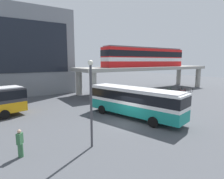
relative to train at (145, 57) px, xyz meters
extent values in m
plane|color=#47494F|center=(-15.71, -4.30, -6.85)|extent=(120.00, 120.00, 0.00)
cube|color=#9E9B93|center=(0.52, 0.00, -2.27)|extent=(30.17, 7.03, 0.60)
cylinder|color=#9E9B93|center=(-13.36, -2.71, -4.71)|extent=(1.10, 1.10, 4.28)
cylinder|color=#9E9B93|center=(14.41, -2.71, -4.71)|extent=(1.10, 1.10, 4.28)
cylinder|color=#9E9B93|center=(-13.36, 2.71, -4.71)|extent=(1.10, 1.10, 4.28)
cylinder|color=#9E9B93|center=(14.41, 2.71, -4.71)|extent=(1.10, 1.10, 4.28)
cube|color=red|center=(0.00, 0.00, -0.17)|extent=(19.18, 2.90, 3.60)
cube|color=silver|center=(0.00, 0.00, -0.53)|extent=(19.24, 2.96, 0.70)
cube|color=black|center=(0.00, 0.00, 0.55)|extent=(19.24, 2.96, 1.10)
cube|color=slate|center=(0.00, 0.00, 1.75)|extent=(18.41, 2.61, 0.24)
cube|color=teal|center=(-14.05, -13.34, -5.80)|extent=(5.23, 11.27, 1.10)
cube|color=white|center=(-14.05, -13.34, -4.50)|extent=(5.23, 11.27, 1.50)
cube|color=black|center=(-14.05, -13.34, -4.42)|extent=(5.28, 11.32, 0.96)
cube|color=silver|center=(-14.05, -13.34, -3.69)|extent=(4.97, 10.71, 0.12)
cylinder|color=black|center=(-16.16, -10.26, -6.35)|extent=(0.53, 1.04, 1.00)
cylinder|color=black|center=(-13.74, -9.62, -6.35)|extent=(0.53, 1.04, 1.00)
cylinder|color=black|center=(-14.47, -16.64, -6.35)|extent=(0.53, 1.04, 1.00)
cylinder|color=black|center=(-12.05, -16.00, -6.35)|extent=(0.53, 1.04, 1.00)
cylinder|color=black|center=(-25.69, -6.44, -6.35)|extent=(1.04, 0.51, 1.00)
torus|color=black|center=(3.00, -4.20, -6.51)|extent=(0.74, 0.16, 0.74)
torus|color=black|center=(1.96, -4.34, -6.51)|extent=(0.74, 0.16, 0.74)
cylinder|color=#1E7F33|center=(2.48, -4.27, -6.23)|extent=(1.05, 0.19, 0.05)
cylinder|color=#1E7F33|center=(1.96, -4.34, -6.21)|extent=(0.04, 0.04, 0.55)
cylinder|color=#1E7F33|center=(3.00, -4.20, -6.16)|extent=(0.04, 0.04, 0.65)
torus|color=black|center=(1.02, -6.72, -6.51)|extent=(0.74, 0.19, 0.74)
torus|color=black|center=(-0.01, -6.90, -6.51)|extent=(0.74, 0.19, 0.74)
cylinder|color=#996626|center=(0.50, -6.81, -6.23)|extent=(1.04, 0.23, 0.05)
cylinder|color=#996626|center=(-0.01, -6.90, -6.21)|extent=(0.04, 0.04, 0.55)
cylinder|color=#996626|center=(1.02, -6.72, -6.16)|extent=(0.04, 0.04, 0.65)
torus|color=black|center=(3.56, -7.02, -6.51)|extent=(0.74, 0.17, 0.74)
torus|color=black|center=(2.52, -6.86, -6.51)|extent=(0.74, 0.17, 0.74)
cylinder|color=#B21E1E|center=(3.04, -6.94, -6.23)|extent=(1.05, 0.21, 0.05)
cylinder|color=#B21E1E|center=(2.52, -6.86, -6.21)|extent=(0.04, 0.04, 0.55)
cylinder|color=#B21E1E|center=(3.56, -7.02, -6.16)|extent=(0.04, 0.04, 0.65)
torus|color=black|center=(6.20, -6.63, -6.51)|extent=(0.72, 0.28, 0.74)
torus|color=black|center=(5.20, -6.32, -6.51)|extent=(0.72, 0.28, 0.74)
cylinder|color=silver|center=(5.70, -6.47, -6.23)|extent=(1.02, 0.36, 0.05)
cylinder|color=silver|center=(5.20, -6.32, -6.21)|extent=(0.04, 0.04, 0.55)
cylinder|color=silver|center=(6.20, -6.63, -6.16)|extent=(0.04, 0.04, 0.65)
torus|color=black|center=(5.37, -4.95, -6.51)|extent=(0.74, 0.21, 0.74)
torus|color=black|center=(4.34, -5.15, -6.51)|extent=(0.74, 0.21, 0.74)
cylinder|color=black|center=(4.86, -5.05, -6.23)|extent=(1.04, 0.26, 0.05)
cylinder|color=black|center=(4.34, -5.15, -6.21)|extent=(0.04, 0.04, 0.55)
cylinder|color=black|center=(5.37, -4.95, -6.16)|extent=(0.04, 0.04, 0.65)
torus|color=black|center=(-4.72, -6.43, -6.51)|extent=(0.74, 0.16, 0.74)
torus|color=black|center=(-5.76, -6.29, -6.51)|extent=(0.74, 0.16, 0.74)
cylinder|color=#1E3FA5|center=(-5.24, -6.36, -6.23)|extent=(1.05, 0.19, 0.05)
cylinder|color=#1E3FA5|center=(-5.76, -6.29, -6.21)|extent=(0.04, 0.04, 0.55)
cylinder|color=#1E3FA5|center=(-4.72, -6.43, -6.16)|extent=(0.04, 0.04, 0.65)
cylinder|color=#33663F|center=(-25.41, -15.89, -6.41)|extent=(0.32, 0.32, 0.88)
cube|color=#33663F|center=(-25.41, -15.89, -5.62)|extent=(0.45, 0.47, 0.69)
sphere|color=tan|center=(-25.41, -15.89, -5.16)|extent=(0.24, 0.24, 0.24)
cylinder|color=#3F3F44|center=(-20.99, -17.09, -3.96)|extent=(0.16, 0.16, 5.77)
sphere|color=silver|center=(-20.99, -17.09, -0.93)|extent=(0.36, 0.36, 0.36)
camera|label=1|loc=(-26.68, -28.37, -0.82)|focal=30.06mm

